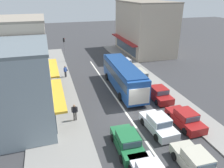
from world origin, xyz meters
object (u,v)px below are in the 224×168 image
pedestrian_with_handbag_near (65,71)px  pedestrian_browsing_midblock (75,111)px  sedan_behind_bus_near (128,142)px  parked_sedan_kerb_front (185,119)px  traffic_light_downstreet (64,46)px  city_bus (123,75)px  parked_sedan_kerb_second (158,94)px  parked_wagon_kerb_third (138,76)px  sedan_adjacent_lane_lead (158,124)px  parked_sedan_kerb_rear (125,64)px  sedan_queue_gap_filler (196,163)px

pedestrian_with_handbag_near → pedestrian_browsing_midblock: size_ratio=1.00×
sedan_behind_bus_near → parked_sedan_kerb_front: bearing=14.9°
traffic_light_downstreet → city_bus: bearing=-66.3°
city_bus → parked_sedan_kerb_second: bearing=-52.2°
parked_sedan_kerb_front → parked_wagon_kerb_third: 11.05m
sedan_adjacent_lane_lead → parked_sedan_kerb_second: size_ratio=1.02×
sedan_adjacent_lane_lead → parked_sedan_kerb_rear: (2.95, 16.94, 0.00)m
city_bus → pedestrian_browsing_midblock: 8.88m
parked_sedan_kerb_second → pedestrian_with_handbag_near: (-9.43, 9.65, 0.40)m
parked_sedan_kerb_second → pedestrian_with_handbag_near: bearing=134.3°
city_bus → pedestrian_with_handbag_near: (-6.51, 5.89, -0.81)m
parked_sedan_kerb_rear → traffic_light_downstreet: traffic_light_downstreet is taller
city_bus → sedan_behind_bus_near: 11.43m
sedan_behind_bus_near → parked_wagon_kerb_third: 14.15m
sedan_queue_gap_filler → sedan_behind_bus_near: size_ratio=1.00×
city_bus → traffic_light_downstreet: traffic_light_downstreet is taller
parked_sedan_kerb_second → pedestrian_browsing_midblock: bearing=-168.8°
city_bus → parked_sedan_kerb_second: size_ratio=2.60×
sedan_adjacent_lane_lead → parked_sedan_kerb_second: (2.91, 5.49, 0.00)m
sedan_adjacent_lane_lead → pedestrian_browsing_midblock: bearing=152.3°
sedan_queue_gap_filler → traffic_light_downstreet: size_ratio=1.01×
sedan_adjacent_lane_lead → parked_sedan_kerb_second: bearing=62.1°
sedan_queue_gap_filler → sedan_behind_bus_near: same height
sedan_adjacent_lane_lead → parked_wagon_kerb_third: bearing=75.9°
sedan_queue_gap_filler → sedan_behind_bus_near: bearing=137.7°
sedan_behind_bus_near → traffic_light_downstreet: traffic_light_downstreet is taller
sedan_behind_bus_near → pedestrian_with_handbag_near: pedestrian_with_handbag_near is taller
sedan_behind_bus_near → parked_wagon_kerb_third: size_ratio=0.94×
parked_sedan_kerb_second → traffic_light_downstreet: bearing=117.2°
traffic_light_downstreet → parked_sedan_kerb_second: bearing=-62.8°
traffic_light_downstreet → parked_sedan_kerb_front: bearing=-69.0°
city_bus → parked_sedan_kerb_front: size_ratio=2.58×
sedan_adjacent_lane_lead → parked_sedan_kerb_second: same height
parked_wagon_kerb_third → parked_sedan_kerb_rear: size_ratio=1.07×
parked_sedan_kerb_second → pedestrian_browsing_midblock: (-9.70, -1.92, 0.40)m
parked_wagon_kerb_third → pedestrian_with_handbag_near: pedestrian_with_handbag_near is taller
sedan_queue_gap_filler → pedestrian_browsing_midblock: 11.06m
sedan_adjacent_lane_lead → parked_sedan_kerb_rear: size_ratio=1.01×
pedestrian_browsing_midblock → sedan_adjacent_lane_lead: bearing=-27.7°
parked_sedan_kerb_front → traffic_light_downstreet: (-8.61, 22.47, 2.19)m
sedan_queue_gap_filler → parked_wagon_kerb_third: 16.27m
sedan_queue_gap_filler → parked_sedan_kerb_second: (2.66, 10.43, 0.00)m
traffic_light_downstreet → pedestrian_browsing_midblock: traffic_light_downstreet is taller
sedan_queue_gap_filler → pedestrian_with_handbag_near: pedestrian_with_handbag_near is taller
parked_sedan_kerb_front → parked_sedan_kerb_rear: size_ratio=1.00×
sedan_behind_bus_near → pedestrian_browsing_midblock: pedestrian_browsing_midblock is taller
parked_sedan_kerb_front → parked_sedan_kerb_rear: bearing=89.3°
city_bus → sedan_adjacent_lane_lead: 9.33m
parked_sedan_kerb_second → traffic_light_downstreet: 19.30m
parked_sedan_kerb_front → pedestrian_with_handbag_near: (-9.28, 15.07, 0.40)m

